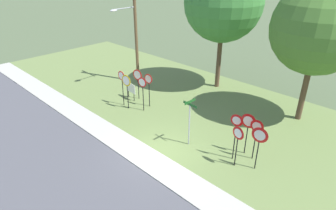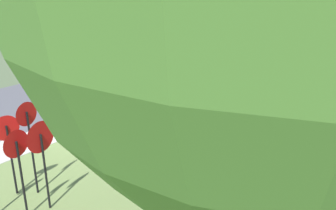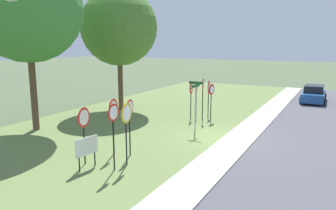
{
  "view_description": "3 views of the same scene",
  "coord_description": "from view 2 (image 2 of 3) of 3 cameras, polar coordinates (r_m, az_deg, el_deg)",
  "views": [
    {
      "loc": [
        9.23,
        -8.8,
        9.38
      ],
      "look_at": [
        -1.81,
        2.53,
        1.39
      ],
      "focal_mm": 30.72,
      "sensor_mm": 36.0,
      "label": 1
    },
    {
      "loc": [
        7.42,
        10.59,
        5.73
      ],
      "look_at": [
        -1.7,
        3.0,
        1.43
      ],
      "focal_mm": 38.73,
      "sensor_mm": 36.0,
      "label": 2
    },
    {
      "loc": [
        -15.47,
        -5.05,
        4.8
      ],
      "look_at": [
        0.22,
        3.22,
        1.44
      ],
      "focal_mm": 34.92,
      "sensor_mm": 36.0,
      "label": 3
    }
  ],
  "objects": [
    {
      "name": "utility_pole",
      "position": [
        16.82,
        23.66,
        14.68
      ],
      "size": [
        2.1,
        2.39,
        8.54
      ],
      "color": "brown",
      "rests_on": "grass_median"
    },
    {
      "name": "ground_plane",
      "position": [
        14.15,
        -13.93,
        -4.59
      ],
      "size": [
        160.0,
        160.0,
        0.0
      ],
      "primitive_type": "plane",
      "color": "#4C5B3D"
    },
    {
      "name": "stop_sign_far_left",
      "position": [
        14.71,
        5.48,
        4.36
      ],
      "size": [
        0.67,
        0.14,
        2.45
      ],
      "rotation": [
        0.0,
        0.0,
        0.17
      ],
      "color": "black",
      "rests_on": "grass_median"
    },
    {
      "name": "stop_sign_near_left",
      "position": [
        14.48,
        8.25,
        4.01
      ],
      "size": [
        0.69,
        0.12,
        2.45
      ],
      "rotation": [
        0.0,
        0.0,
        0.1
      ],
      "color": "black",
      "rests_on": "grass_median"
    },
    {
      "name": "notice_board",
      "position": [
        16.35,
        11.23,
        2.26
      ],
      "size": [
        1.1,
        0.17,
        1.25
      ],
      "rotation": [
        0.0,
        0.0,
        -0.13
      ],
      "color": "black",
      "rests_on": "grass_median"
    },
    {
      "name": "yield_sign_center",
      "position": [
        9.25,
        -22.61,
        -7.13
      ],
      "size": [
        0.68,
        0.13,
        2.32
      ],
      "rotation": [
        0.0,
        0.0,
        0.15
      ],
      "color": "black",
      "rests_on": "grass_median"
    },
    {
      "name": "stop_sign_far_right",
      "position": [
        15.79,
        5.99,
        5.67
      ],
      "size": [
        0.79,
        0.13,
        2.5
      ],
      "rotation": [
        0.0,
        0.0,
        0.11
      ],
      "color": "black",
      "rests_on": "grass_median"
    },
    {
      "name": "street_name_post",
      "position": [
        11.89,
        -11.83,
        -0.36
      ],
      "size": [
        0.96,
        0.82,
        2.76
      ],
      "rotation": [
        0.0,
        0.0,
        -0.04
      ],
      "color": "#9EA0A8",
      "rests_on": "grass_median"
    },
    {
      "name": "yield_sign_near_right",
      "position": [
        9.34,
        -19.33,
        -5.92
      ],
      "size": [
        0.8,
        0.14,
        2.4
      ],
      "rotation": [
        0.0,
        0.0,
        0.14
      ],
      "color": "black",
      "rests_on": "grass_median"
    },
    {
      "name": "yield_sign_far_right",
      "position": [
        10.35,
        -23.96,
        -4.6
      ],
      "size": [
        0.68,
        0.15,
        2.29
      ],
      "rotation": [
        0.0,
        0.0,
        -0.17
      ],
      "color": "black",
      "rests_on": "grass_median"
    },
    {
      "name": "stop_sign_far_center",
      "position": [
        16.27,
        7.65,
        6.1
      ],
      "size": [
        0.66,
        0.1,
        2.58
      ],
      "rotation": [
        0.0,
        0.0,
        0.03
      ],
      "color": "black",
      "rests_on": "grass_median"
    },
    {
      "name": "road_asphalt",
      "position": [
        18.02,
        -23.14,
        -0.26
      ],
      "size": [
        44.0,
        6.4,
        0.01
      ],
      "primitive_type": "cube",
      "color": "#4C4C51",
      "rests_on": "ground_plane"
    },
    {
      "name": "sidewalk_strip",
      "position": [
        14.74,
        -15.81,
        -3.62
      ],
      "size": [
        44.0,
        1.6,
        0.06
      ],
      "primitive_type": "cube",
      "color": "#ADAA9E",
      "rests_on": "ground_plane"
    },
    {
      "name": "grass_median",
      "position": [
        10.43,
        6.89,
        -13.43
      ],
      "size": [
        44.0,
        12.0,
        0.04
      ],
      "primitive_type": "cube",
      "color": "olive",
      "rests_on": "ground_plane"
    },
    {
      "name": "yield_sign_near_left",
      "position": [
        10.06,
        -21.15,
        -3.31
      ],
      "size": [
        0.64,
        0.13,
        2.64
      ],
      "rotation": [
        0.0,
        0.0,
        0.16
      ],
      "color": "black",
      "rests_on": "grass_median"
    },
    {
      "name": "stop_sign_near_right",
      "position": [
        15.64,
        12.1,
        4.64
      ],
      "size": [
        0.79,
        0.15,
        2.31
      ],
      "rotation": [
        0.0,
        0.0,
        0.16
      ],
      "color": "black",
      "rests_on": "grass_median"
    }
  ]
}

